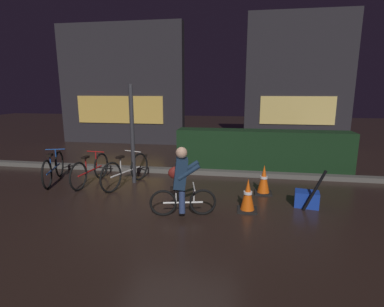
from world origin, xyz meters
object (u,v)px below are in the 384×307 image
object	(u,v)px
parked_bike_left_mid	(90,170)
parked_bike_center_left	(126,171)
traffic_cone_near	(248,196)
cyclist	(181,181)
blue_crate	(307,199)
traffic_cone_far	(264,180)
parked_bike_leftmost	(53,168)
street_post	(132,135)
closed_umbrella	(314,191)

from	to	relation	value
parked_bike_left_mid	parked_bike_center_left	distance (m)	0.88
traffic_cone_near	cyclist	xyz separation A→B (m)	(-1.17, -0.38, 0.33)
parked_bike_center_left	blue_crate	bearing A→B (deg)	-81.99
parked_bike_center_left	traffic_cone_far	xyz separation A→B (m)	(3.12, -0.02, -0.05)
traffic_cone_near	cyclist	distance (m)	1.27
parked_bike_center_left	traffic_cone_near	bearing A→B (deg)	-93.25
parked_bike_center_left	cyclist	distance (m)	2.15
traffic_cone_near	blue_crate	xyz separation A→B (m)	(1.13, 0.40, -0.15)
parked_bike_leftmost	blue_crate	size ratio (longest dim) A/B	3.65
traffic_cone_far	cyclist	xyz separation A→B (m)	(-1.52, -1.40, 0.32)
street_post	traffic_cone_near	world-z (taller)	street_post
parked_bike_left_mid	traffic_cone_near	xyz separation A→B (m)	(3.65, -1.03, -0.04)
parked_bike_leftmost	parked_bike_center_left	size ratio (longest dim) A/B	0.98
street_post	traffic_cone_far	size ratio (longest dim) A/B	3.67
street_post	parked_bike_leftmost	xyz separation A→B (m)	(-1.92, -0.28, -0.81)
parked_bike_center_left	closed_umbrella	bearing A→B (deg)	-85.33
parked_bike_left_mid	blue_crate	world-z (taller)	parked_bike_left_mid
traffic_cone_far	closed_umbrella	bearing A→B (deg)	-45.98
parked_bike_center_left	traffic_cone_far	size ratio (longest dim) A/B	2.59
street_post	cyclist	world-z (taller)	street_post
street_post	parked_bike_center_left	distance (m)	0.86
traffic_cone_near	cyclist	world-z (taller)	cyclist
street_post	parked_bike_left_mid	size ratio (longest dim) A/B	1.44
parked_bike_left_mid	blue_crate	distance (m)	4.82
parked_bike_leftmost	parked_bike_center_left	world-z (taller)	parked_bike_center_left
blue_crate	closed_umbrella	bearing A→B (deg)	-74.90
traffic_cone_near	traffic_cone_far	bearing A→B (deg)	70.77
parked_bike_leftmost	parked_bike_center_left	distance (m)	1.83
blue_crate	parked_bike_leftmost	bearing A→B (deg)	173.86
parked_bike_leftmost	blue_crate	xyz separation A→B (m)	(5.72, -0.62, -0.20)
parked_bike_left_mid	cyclist	size ratio (longest dim) A/B	1.30
parked_bike_center_left	blue_crate	size ratio (longest dim) A/B	3.73
parked_bike_left_mid	traffic_cone_far	size ratio (longest dim) A/B	2.55
traffic_cone_far	street_post	bearing A→B (deg)	174.67
traffic_cone_far	blue_crate	bearing A→B (deg)	-38.70
street_post	blue_crate	xyz separation A→B (m)	(3.80, -0.90, -1.01)
traffic_cone_near	blue_crate	world-z (taller)	traffic_cone_near
parked_bike_leftmost	cyclist	bearing A→B (deg)	-130.19
parked_bike_left_mid	traffic_cone_far	distance (m)	4.00
traffic_cone_near	blue_crate	size ratio (longest dim) A/B	1.40
traffic_cone_far	parked_bike_center_left	bearing A→B (deg)	179.72
blue_crate	cyclist	bearing A→B (deg)	-161.20
parked_bike_leftmost	closed_umbrella	bearing A→B (deg)	-116.50
traffic_cone_far	blue_crate	size ratio (longest dim) A/B	1.44
parked_bike_leftmost	closed_umbrella	world-z (taller)	closed_umbrella
traffic_cone_far	cyclist	bearing A→B (deg)	-137.45
parked_bike_center_left	street_post	bearing A→B (deg)	-1.38
cyclist	traffic_cone_near	bearing A→B (deg)	5.43
parked_bike_leftmost	closed_umbrella	distance (m)	5.85
traffic_cone_far	closed_umbrella	world-z (taller)	closed_umbrella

